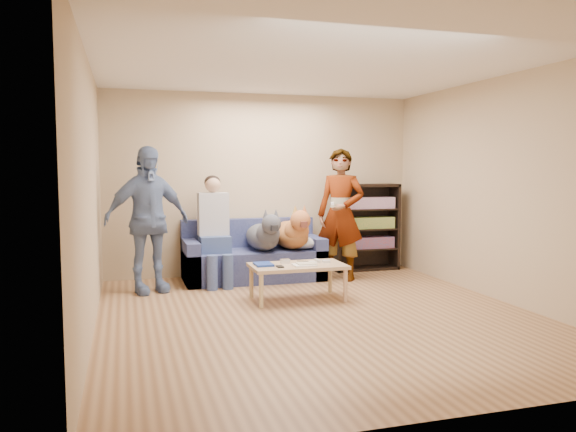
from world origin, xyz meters
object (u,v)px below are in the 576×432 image
object	(u,v)px
dog_gray	(264,235)
camera_silver	(285,261)
person_seated	(214,226)
notebook_blue	(263,264)
sofa	(253,259)
person_standing_left	(147,220)
dog_tan	(292,233)
coffee_table	(298,268)
bookshelf	(365,225)
person_standing_right	(341,214)

from	to	relation	value
dog_gray	camera_silver	bearing A→B (deg)	-89.56
person_seated	dog_gray	size ratio (longest dim) A/B	1.17
notebook_blue	sofa	distance (m)	1.31
person_standing_left	camera_silver	distance (m)	1.79
dog_tan	coffee_table	distance (m)	1.23
dog_tan	person_seated	bearing A→B (deg)	176.97
dog_tan	bookshelf	xyz separation A→B (m)	(1.28, 0.42, 0.03)
person_seated	notebook_blue	bearing A→B (deg)	-71.82
notebook_blue	camera_silver	distance (m)	0.29
notebook_blue	coffee_table	size ratio (longest dim) A/B	0.24
camera_silver	sofa	distance (m)	1.24
camera_silver	sofa	bearing A→B (deg)	95.44
notebook_blue	sofa	world-z (taller)	sofa
dog_gray	sofa	bearing A→B (deg)	115.72
sofa	coffee_table	world-z (taller)	sofa
coffee_table	dog_tan	bearing A→B (deg)	76.22
person_seated	coffee_table	size ratio (longest dim) A/B	1.34
person_standing_right	camera_silver	distance (m)	1.43
person_standing_left	notebook_blue	xyz separation A→B (m)	(1.26, -0.85, -0.47)
notebook_blue	dog_gray	xyz separation A→B (m)	(0.27, 1.07, 0.21)
dog_gray	person_standing_left	bearing A→B (deg)	-172.06
person_standing_right	dog_gray	xyz separation A→B (m)	(-1.05, 0.14, -0.27)
camera_silver	dog_tan	xyz separation A→B (m)	(0.41, 1.04, 0.21)
notebook_blue	dog_gray	bearing A→B (deg)	75.71
bookshelf	dog_gray	bearing A→B (deg)	-164.78
person_standing_right	dog_tan	size ratio (longest dim) A/B	1.53
dog_tan	notebook_blue	bearing A→B (deg)	-121.63
coffee_table	person_standing_left	bearing A→B (deg)	151.48
camera_silver	person_seated	bearing A→B (deg)	121.14
person_seated	coffee_table	xyz separation A→B (m)	(0.78, -1.22, -0.40)
person_standing_right	notebook_blue	size ratio (longest dim) A/B	6.95
sofa	dog_tan	bearing A→B (deg)	-19.35
dog_gray	dog_tan	world-z (taller)	dog_tan
person_seated	dog_tan	bearing A→B (deg)	-3.03
person_standing_right	camera_silver	world-z (taller)	person_standing_right
dog_gray	coffee_table	size ratio (longest dim) A/B	1.14
notebook_blue	bookshelf	world-z (taller)	bookshelf
person_standing_left	notebook_blue	distance (m)	1.60
sofa	bookshelf	world-z (taller)	bookshelf
camera_silver	dog_tan	bearing A→B (deg)	68.76
notebook_blue	coffee_table	xyz separation A→B (m)	(0.40, -0.05, -0.06)
dog_tan	coffee_table	world-z (taller)	dog_tan
dog_gray	dog_tan	size ratio (longest dim) A/B	1.06
camera_silver	sofa	world-z (taller)	sofa
person_standing_right	coffee_table	world-z (taller)	person_standing_right
sofa	dog_tan	world-z (taller)	dog_tan
notebook_blue	coffee_table	world-z (taller)	notebook_blue
camera_silver	coffee_table	world-z (taller)	camera_silver
person_standing_right	dog_gray	bearing A→B (deg)	-146.50
notebook_blue	dog_gray	world-z (taller)	dog_gray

